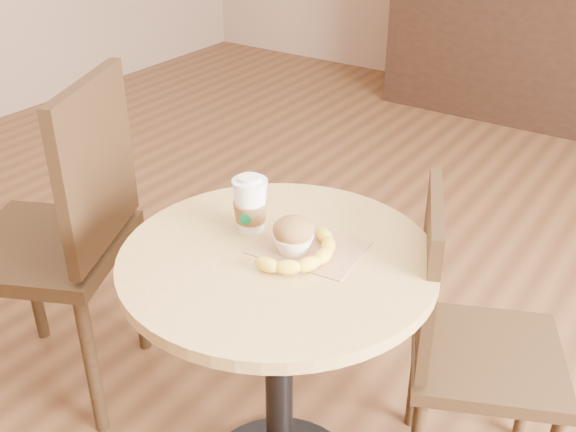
{
  "coord_description": "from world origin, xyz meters",
  "views": [
    {
      "loc": [
        0.84,
        -1.16,
        1.56
      ],
      "look_at": [
        0.11,
        -0.08,
        0.83
      ],
      "focal_mm": 42.0,
      "sensor_mm": 36.0,
      "label": 1
    }
  ],
  "objects_px": {
    "banana": "(305,253)",
    "chair_right": "(465,340)",
    "cafe_table": "(279,329)",
    "chair_left": "(64,233)",
    "coffee_cup": "(250,206)",
    "muffin": "(293,235)"
  },
  "relations": [
    {
      "from": "chair_left",
      "to": "muffin",
      "type": "height_order",
      "value": "chair_left"
    },
    {
      "from": "chair_right",
      "to": "cafe_table",
      "type": "bearing_deg",
      "value": 105.93
    },
    {
      "from": "cafe_table",
      "to": "chair_right",
      "type": "xyz_separation_m",
      "value": [
        0.36,
        0.3,
        -0.07
      ]
    },
    {
      "from": "cafe_table",
      "to": "chair_left",
      "type": "relative_size",
      "value": 0.73
    },
    {
      "from": "chair_left",
      "to": "coffee_cup",
      "type": "relative_size",
      "value": 7.42
    },
    {
      "from": "coffee_cup",
      "to": "muffin",
      "type": "relative_size",
      "value": 1.47
    },
    {
      "from": "cafe_table",
      "to": "chair_right",
      "type": "distance_m",
      "value": 0.47
    },
    {
      "from": "chair_right",
      "to": "coffee_cup",
      "type": "distance_m",
      "value": 0.64
    },
    {
      "from": "chair_right",
      "to": "banana",
      "type": "xyz_separation_m",
      "value": [
        -0.3,
        -0.29,
        0.3
      ]
    },
    {
      "from": "chair_left",
      "to": "coffee_cup",
      "type": "distance_m",
      "value": 0.68
    },
    {
      "from": "coffee_cup",
      "to": "muffin",
      "type": "distance_m",
      "value": 0.14
    },
    {
      "from": "chair_left",
      "to": "chair_right",
      "type": "height_order",
      "value": "chair_left"
    },
    {
      "from": "chair_left",
      "to": "banana",
      "type": "height_order",
      "value": "chair_left"
    },
    {
      "from": "cafe_table",
      "to": "chair_left",
      "type": "height_order",
      "value": "chair_left"
    },
    {
      "from": "cafe_table",
      "to": "chair_left",
      "type": "bearing_deg",
      "value": -178.98
    },
    {
      "from": "chair_left",
      "to": "banana",
      "type": "distance_m",
      "value": 0.84
    },
    {
      "from": "cafe_table",
      "to": "chair_right",
      "type": "bearing_deg",
      "value": 39.92
    },
    {
      "from": "cafe_table",
      "to": "banana",
      "type": "xyz_separation_m",
      "value": [
        0.06,
        0.01,
        0.23
      ]
    },
    {
      "from": "cafe_table",
      "to": "chair_left",
      "type": "distance_m",
      "value": 0.75
    },
    {
      "from": "chair_right",
      "to": "muffin",
      "type": "relative_size",
      "value": 9.05
    },
    {
      "from": "banana",
      "to": "chair_right",
      "type": "bearing_deg",
      "value": 61.1
    },
    {
      "from": "cafe_table",
      "to": "chair_right",
      "type": "height_order",
      "value": "chair_right"
    }
  ]
}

